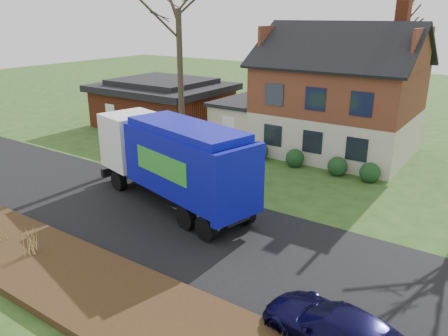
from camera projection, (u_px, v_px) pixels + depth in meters
The scene contains 10 objects.
ground at pixel (171, 222), 18.89m from camera, with size 120.00×120.00×0.00m, color #264617.
road at pixel (171, 222), 18.88m from camera, with size 80.00×7.00×0.02m, color black.
mulch_verge at pixel (67, 276), 14.72m from camera, with size 80.00×3.50×0.30m, color black.
main_house at pixel (331, 89), 27.56m from camera, with size 12.95×8.95×9.26m.
ranch_house at pixel (163, 103), 34.79m from camera, with size 9.80×8.20×3.70m.
garbage_truck at pixel (174, 158), 19.76m from camera, with size 9.81×4.77×4.06m.
silver_sedan at pixel (183, 170), 22.88m from camera, with size 1.60×4.60×1.52m, color #999CA0.
navy_wagon at pixel (340, 333), 11.33m from camera, with size 1.86×4.57×1.33m, color black.
tree_back at pixel (398, 8), 32.17m from camera, with size 3.39×3.39×10.74m.
grass_clump_mid at pixel (31, 241), 15.64m from camera, with size 0.36×0.30×1.01m.
Camera 1 is at (11.55, -12.73, 8.48)m, focal length 35.00 mm.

